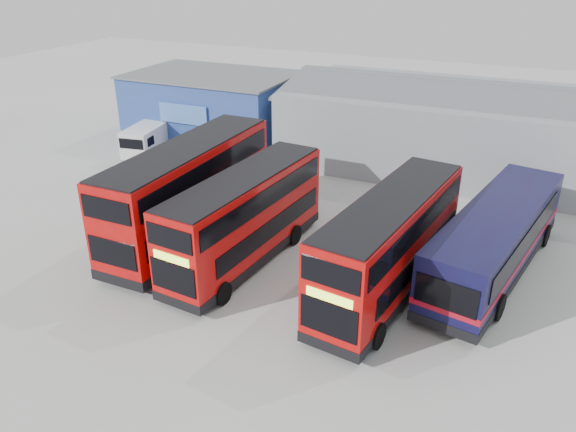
{
  "coord_description": "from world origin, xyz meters",
  "views": [
    {
      "loc": [
        9.01,
        -18.88,
        13.62
      ],
      "look_at": [
        -0.95,
        3.21,
        2.1
      ],
      "focal_mm": 35.0,
      "sensor_mm": 36.0,
      "label": 1
    }
  ],
  "objects_px": {
    "double_decker_right": "(389,247)",
    "single_decker_blue": "(495,242)",
    "double_decker_centre": "(245,219)",
    "maintenance_shed": "(515,134)",
    "panel_van": "(149,138)",
    "office_block": "(213,107)",
    "double_decker_left": "(190,193)"
  },
  "relations": [
    {
      "from": "panel_van",
      "to": "office_block",
      "type": "bearing_deg",
      "value": 56.04
    },
    {
      "from": "double_decker_centre",
      "to": "panel_van",
      "type": "relative_size",
      "value": 2.01
    },
    {
      "from": "single_decker_blue",
      "to": "double_decker_right",
      "type": "bearing_deg",
      "value": 53.11
    },
    {
      "from": "single_decker_blue",
      "to": "maintenance_shed",
      "type": "bearing_deg",
      "value": -77.38
    },
    {
      "from": "double_decker_left",
      "to": "single_decker_blue",
      "type": "xyz_separation_m",
      "value": [
        14.6,
        2.57,
        -0.84
      ]
    },
    {
      "from": "office_block",
      "to": "single_decker_blue",
      "type": "xyz_separation_m",
      "value": [
        22.35,
        -12.54,
        -0.93
      ]
    },
    {
      "from": "double_decker_right",
      "to": "single_decker_blue",
      "type": "xyz_separation_m",
      "value": [
        4.0,
        3.59,
        -0.6
      ]
    },
    {
      "from": "maintenance_shed",
      "to": "double_decker_centre",
      "type": "height_order",
      "value": "maintenance_shed"
    },
    {
      "from": "double_decker_right",
      "to": "single_decker_blue",
      "type": "bearing_deg",
      "value": 49.9
    },
    {
      "from": "panel_van",
      "to": "single_decker_blue",
      "type": "bearing_deg",
      "value": -25.61
    },
    {
      "from": "double_decker_right",
      "to": "maintenance_shed",
      "type": "bearing_deg",
      "value": 86.65
    },
    {
      "from": "double_decker_centre",
      "to": "single_decker_blue",
      "type": "height_order",
      "value": "double_decker_centre"
    },
    {
      "from": "office_block",
      "to": "maintenance_shed",
      "type": "distance_m",
      "value": 22.09
    },
    {
      "from": "double_decker_right",
      "to": "panel_van",
      "type": "distance_m",
      "value": 23.49
    },
    {
      "from": "maintenance_shed",
      "to": "single_decker_blue",
      "type": "xyz_separation_m",
      "value": [
        0.35,
        -14.55,
        -0.96
      ]
    },
    {
      "from": "double_decker_centre",
      "to": "double_decker_right",
      "type": "relative_size",
      "value": 0.97
    },
    {
      "from": "double_decker_centre",
      "to": "double_decker_right",
      "type": "bearing_deg",
      "value": 5.54
    },
    {
      "from": "double_decker_right",
      "to": "single_decker_blue",
      "type": "height_order",
      "value": "double_decker_right"
    },
    {
      "from": "maintenance_shed",
      "to": "panel_van",
      "type": "bearing_deg",
      "value": -163.59
    },
    {
      "from": "double_decker_centre",
      "to": "maintenance_shed",
      "type": "bearing_deg",
      "value": 65.39
    },
    {
      "from": "office_block",
      "to": "double_decker_right",
      "type": "relative_size",
      "value": 1.13
    },
    {
      "from": "single_decker_blue",
      "to": "panel_van",
      "type": "distance_m",
      "value": 25.83
    },
    {
      "from": "double_decker_right",
      "to": "single_decker_blue",
      "type": "distance_m",
      "value": 5.41
    },
    {
      "from": "office_block",
      "to": "panel_van",
      "type": "distance_m",
      "value": 5.87
    },
    {
      "from": "maintenance_shed",
      "to": "double_decker_left",
      "type": "height_order",
      "value": "maintenance_shed"
    },
    {
      "from": "maintenance_shed",
      "to": "double_decker_centre",
      "type": "distance_m",
      "value": 20.98
    },
    {
      "from": "single_decker_blue",
      "to": "panel_van",
      "type": "relative_size",
      "value": 2.37
    },
    {
      "from": "office_block",
      "to": "panel_van",
      "type": "bearing_deg",
      "value": -114.91
    },
    {
      "from": "double_decker_centre",
      "to": "panel_van",
      "type": "distance_m",
      "value": 17.68
    },
    {
      "from": "office_block",
      "to": "single_decker_blue",
      "type": "relative_size",
      "value": 0.98
    },
    {
      "from": "maintenance_shed",
      "to": "double_decker_centre",
      "type": "bearing_deg",
      "value": -120.21
    },
    {
      "from": "double_decker_left",
      "to": "panel_van",
      "type": "bearing_deg",
      "value": -43.74
    }
  ]
}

